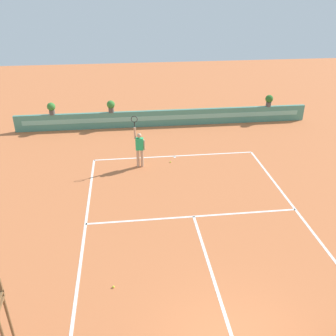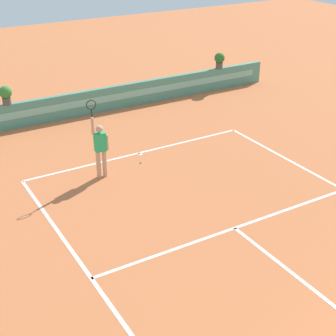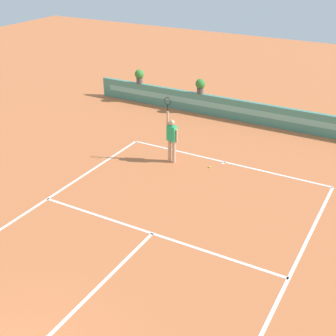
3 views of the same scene
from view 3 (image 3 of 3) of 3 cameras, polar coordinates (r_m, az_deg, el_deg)
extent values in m
plane|color=#C66B3D|center=(13.57, -2.83, -8.95)|extent=(60.00, 60.00, 0.00)
cube|color=white|center=(18.11, 7.01, 0.75)|extent=(8.22, 0.10, 0.01)
cube|color=white|center=(13.85, -1.95, -8.09)|extent=(8.22, 0.10, 0.01)
cube|color=white|center=(11.84, -10.24, -15.78)|extent=(0.10, 6.40, 0.01)
cube|color=white|center=(15.77, -15.79, -4.43)|extent=(0.10, 11.89, 0.01)
cube|color=white|center=(12.30, 14.08, -14.31)|extent=(0.10, 11.89, 0.01)
cube|color=white|center=(18.02, 6.88, 0.62)|extent=(0.10, 0.20, 0.01)
cube|color=#4C8E7A|center=(21.83, 11.70, 6.49)|extent=(18.00, 0.20, 1.00)
cube|color=#7ABCA8|center=(21.72, 11.63, 6.53)|extent=(17.10, 0.01, 0.28)
cylinder|color=tan|center=(17.76, 0.74, 2.02)|extent=(0.14, 0.14, 0.90)
cylinder|color=tan|center=(17.87, 0.22, 2.18)|extent=(0.14, 0.14, 0.90)
cube|color=#28B266|center=(17.51, 0.49, 4.32)|extent=(0.39, 0.27, 0.60)
sphere|color=tan|center=(17.35, 0.49, 5.63)|extent=(0.22, 0.22, 0.22)
cylinder|color=tan|center=(17.42, -0.04, 6.14)|extent=(0.09, 0.09, 0.55)
cylinder|color=black|center=(17.27, -0.04, 7.44)|extent=(0.04, 0.04, 0.24)
torus|color=#262626|center=(17.19, -0.04, 8.26)|extent=(0.31, 0.07, 0.31)
cylinder|color=tan|center=(17.41, 1.07, 4.00)|extent=(0.09, 0.09, 0.50)
sphere|color=#CCE033|center=(17.60, 5.19, 0.14)|extent=(0.07, 0.07, 0.07)
cylinder|color=#514C47|center=(22.73, 4.00, 9.52)|extent=(0.32, 0.32, 0.28)
sphere|color=#387F33|center=(22.63, 4.03, 10.35)|extent=(0.48, 0.48, 0.48)
cylinder|color=#514C47|center=(24.34, -3.54, 10.73)|extent=(0.32, 0.32, 0.28)
sphere|color=#387F33|center=(24.25, -3.56, 11.51)|extent=(0.48, 0.48, 0.48)
camera|label=1|loc=(8.53, -76.04, 8.48)|focal=39.32mm
camera|label=2|loc=(13.28, -59.95, 12.30)|focal=54.69mm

